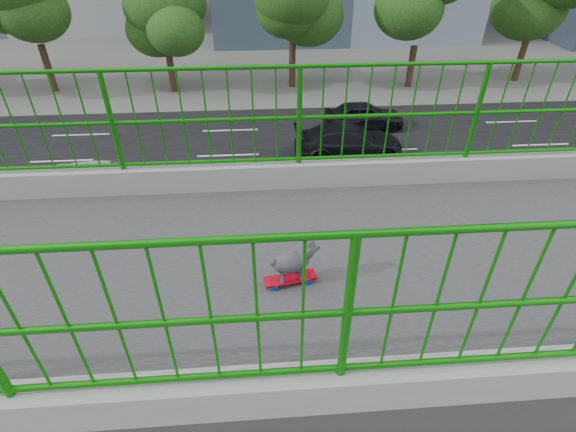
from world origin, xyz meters
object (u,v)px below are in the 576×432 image
at_px(poodle, 293,260).
at_px(car_2, 105,183).
at_px(car_4, 364,115).
at_px(skateboard, 290,279).
at_px(car_3, 349,141).

relative_size(poodle, car_2, 0.08).
bearing_deg(car_4, skateboard, 163.79).
height_order(skateboard, car_2, skateboard).
xyz_separation_m(skateboard, poodle, (-0.00, 0.02, 0.21)).
relative_size(skateboard, car_3, 0.09).
distance_m(poodle, car_4, 20.89).
relative_size(car_2, car_4, 1.28).
relative_size(poodle, car_4, 0.10).
xyz_separation_m(poodle, car_4, (-19.06, 5.52, -6.52)).
relative_size(skateboard, poodle, 1.07).
bearing_deg(car_3, car_2, 106.77).
distance_m(poodle, car_2, 15.66).
bearing_deg(skateboard, car_3, 155.33).
height_order(skateboard, poodle, poodle).
xyz_separation_m(skateboard, car_4, (-19.07, 5.54, -6.31)).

